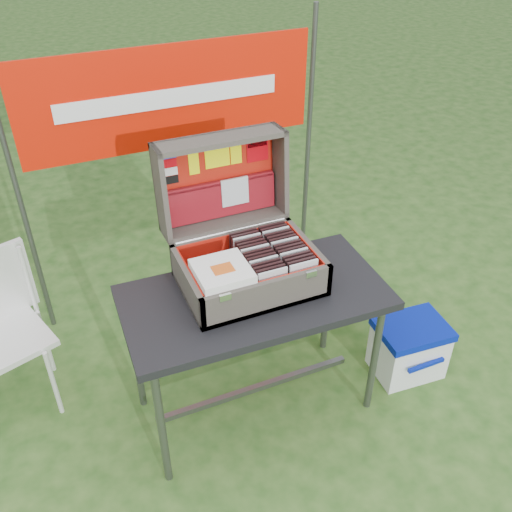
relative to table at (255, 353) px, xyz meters
name	(u,v)px	position (x,y,z in m)	size (l,w,h in m)	color
ground	(251,412)	(-0.04, -0.04, -0.37)	(80.00, 80.00, 0.00)	#224A17
table	(255,353)	(0.00, 0.00, 0.00)	(1.19, 0.59, 0.74)	black
table_top	(255,297)	(0.00, 0.00, 0.35)	(1.19, 0.59, 0.04)	black
table_leg_fl	(162,429)	(-0.53, -0.24, -0.02)	(0.04, 0.04, 0.70)	#59595B
table_leg_fr	(375,357)	(0.53, -0.24, -0.02)	(0.04, 0.04, 0.70)	#59595B
table_leg_bl	(136,355)	(-0.53, 0.24, -0.02)	(0.04, 0.04, 0.70)	#59595B
table_leg_br	(327,300)	(0.53, 0.24, -0.02)	(0.04, 0.04, 0.70)	#59595B
table_brace	(255,388)	(0.00, 0.00, -0.25)	(1.04, 0.03, 0.03)	#59595B
suitcase	(244,224)	(0.00, 0.13, 0.66)	(0.61, 0.59, 0.59)	#635B51
suitcase_base_bottom	(249,282)	(0.00, 0.07, 0.38)	(0.61, 0.43, 0.02)	#635B51
suitcase_base_wall_front	(268,297)	(0.00, -0.13, 0.45)	(0.61, 0.02, 0.16)	#635B51
suitcase_base_wall_back	(233,247)	(0.00, 0.28, 0.45)	(0.61, 0.02, 0.16)	#635B51
suitcase_base_wall_left	(187,286)	(-0.29, 0.07, 0.45)	(0.02, 0.43, 0.16)	#635B51
suitcase_base_wall_right	(307,255)	(0.30, 0.07, 0.45)	(0.02, 0.43, 0.16)	#635B51
suitcase_liner_floor	(249,280)	(0.00, 0.07, 0.40)	(0.56, 0.39, 0.01)	red
suitcase_latch_left	(225,297)	(-0.19, -0.14, 0.52)	(0.05, 0.01, 0.03)	silver
suitcase_latch_right	(311,274)	(0.20, -0.14, 0.52)	(0.05, 0.01, 0.03)	silver
suitcase_hinge	(231,231)	(0.00, 0.29, 0.53)	(0.02, 0.02, 0.55)	silver
suitcase_lid_back	(217,177)	(0.00, 0.46, 0.74)	(0.61, 0.43, 0.02)	#635B51
suitcase_lid_rim_far	(219,139)	(0.00, 0.41, 0.95)	(0.61, 0.02, 0.16)	#635B51
suitcase_lid_rim_near	(225,221)	(0.00, 0.37, 0.54)	(0.61, 0.02, 0.16)	#635B51
suitcase_lid_rim_left	(161,194)	(-0.29, 0.39, 0.74)	(0.02, 0.43, 0.16)	#635B51
suitcase_lid_rim_right	(280,171)	(0.30, 0.39, 0.74)	(0.02, 0.43, 0.16)	#635B51
suitcase_lid_liner	(218,178)	(0.00, 0.44, 0.74)	(0.56, 0.38, 0.01)	red
suitcase_liner_wall_front	(267,293)	(0.00, -0.12, 0.46)	(0.56, 0.01, 0.14)	red
suitcase_liner_wall_back	(234,246)	(0.00, 0.26, 0.46)	(0.56, 0.01, 0.14)	red
suitcase_liner_wall_left	(190,283)	(-0.27, 0.07, 0.46)	(0.01, 0.39, 0.14)	red
suitcase_liner_wall_right	(304,254)	(0.28, 0.07, 0.46)	(0.01, 0.39, 0.14)	red
suitcase_lid_pocket	(221,199)	(0.00, 0.42, 0.64)	(0.54, 0.17, 0.03)	maroon
suitcase_pocket_edge	(220,183)	(0.00, 0.42, 0.73)	(0.53, 0.02, 0.02)	maroon
suitcase_pocket_cd	(235,192)	(0.07, 0.40, 0.67)	(0.14, 0.14, 0.01)	silver
lid_sticker_cc_a	(169,155)	(-0.22, 0.45, 0.90)	(0.06, 0.04, 0.00)	#1933B2
lid_sticker_cc_b	(170,163)	(-0.22, 0.45, 0.86)	(0.06, 0.04, 0.00)	#BC030C
lid_sticker_cc_c	(171,171)	(-0.22, 0.44, 0.82)	(0.06, 0.04, 0.00)	white
lid_sticker_cc_d	(172,180)	(-0.22, 0.44, 0.78)	(0.06, 0.04, 0.00)	black
lid_card_neon_tall	(194,162)	(-0.11, 0.45, 0.84)	(0.05, 0.12, 0.00)	#E9EC09
lid_card_neon_main	(217,158)	(0.00, 0.45, 0.84)	(0.12, 0.09, 0.00)	#E9EC09
lid_card_neon_small	(236,154)	(0.10, 0.45, 0.84)	(0.05, 0.09, 0.00)	#E9EC09
lid_sticker_band	(257,150)	(0.21, 0.45, 0.84)	(0.11, 0.11, 0.00)	#BC030C
lid_sticker_band_bar	(257,144)	(0.21, 0.45, 0.87)	(0.10, 0.02, 0.00)	black
cd_left_0	(273,285)	(0.04, -0.09, 0.48)	(0.13, 0.01, 0.15)	silver
cd_left_1	(270,282)	(0.04, -0.07, 0.48)	(0.13, 0.01, 0.15)	black
cd_left_2	(268,279)	(0.04, -0.05, 0.48)	(0.13, 0.01, 0.15)	black
cd_left_3	(266,276)	(0.04, -0.02, 0.48)	(0.13, 0.01, 0.15)	black
cd_left_4	(264,273)	(0.04, 0.00, 0.48)	(0.13, 0.01, 0.15)	silver
cd_left_5	(261,270)	(0.04, 0.02, 0.48)	(0.13, 0.01, 0.15)	black
cd_left_6	(259,267)	(0.04, 0.05, 0.48)	(0.13, 0.01, 0.15)	black
cd_left_7	(257,264)	(0.04, 0.07, 0.48)	(0.13, 0.01, 0.15)	black
cd_left_8	(255,261)	(0.04, 0.10, 0.48)	(0.13, 0.01, 0.15)	silver
cd_left_9	(253,258)	(0.04, 0.12, 0.48)	(0.13, 0.01, 0.15)	black
cd_left_10	(251,255)	(0.04, 0.14, 0.48)	(0.13, 0.01, 0.15)	black
cd_left_11	(249,253)	(0.04, 0.17, 0.48)	(0.13, 0.01, 0.15)	black
cd_left_12	(247,250)	(0.04, 0.19, 0.48)	(0.13, 0.01, 0.15)	silver
cd_left_13	(245,247)	(0.04, 0.22, 0.48)	(0.13, 0.01, 0.15)	black
cd_left_14	(243,245)	(0.04, 0.24, 0.48)	(0.13, 0.01, 0.15)	black
cd_right_0	(303,277)	(0.19, -0.09, 0.48)	(0.13, 0.01, 0.15)	silver
cd_right_1	(301,274)	(0.19, -0.07, 0.48)	(0.13, 0.01, 0.15)	black
cd_right_2	(298,271)	(0.19, -0.05, 0.48)	(0.13, 0.01, 0.15)	black
cd_right_3	(296,268)	(0.19, -0.02, 0.48)	(0.13, 0.01, 0.15)	black
cd_right_4	(293,265)	(0.19, 0.00, 0.48)	(0.13, 0.01, 0.15)	silver
cd_right_5	(291,262)	(0.19, 0.02, 0.48)	(0.13, 0.01, 0.15)	black
cd_right_6	(289,259)	(0.19, 0.05, 0.48)	(0.13, 0.01, 0.15)	black
cd_right_7	(286,256)	(0.19, 0.07, 0.48)	(0.13, 0.01, 0.15)	black
cd_right_8	(284,254)	(0.19, 0.10, 0.48)	(0.13, 0.01, 0.15)	silver
cd_right_9	(282,251)	(0.19, 0.12, 0.48)	(0.13, 0.01, 0.15)	black
cd_right_10	(280,248)	(0.19, 0.14, 0.48)	(0.13, 0.01, 0.15)	black
cd_right_11	(278,245)	(0.19, 0.17, 0.48)	(0.13, 0.01, 0.15)	black
cd_right_12	(276,243)	(0.19, 0.19, 0.48)	(0.13, 0.01, 0.15)	silver
cd_right_13	(273,240)	(0.19, 0.22, 0.48)	(0.13, 0.01, 0.15)	black
cd_right_14	(271,238)	(0.19, 0.24, 0.48)	(0.13, 0.01, 0.15)	black
songbook_0	(222,274)	(-0.15, -0.01, 0.54)	(0.23, 0.23, 0.01)	white
songbook_1	(222,273)	(-0.15, -0.01, 0.54)	(0.23, 0.23, 0.01)	white
songbook_2	(222,272)	(-0.15, -0.01, 0.55)	(0.23, 0.23, 0.01)	white
songbook_3	(222,271)	(-0.15, -0.01, 0.55)	(0.23, 0.23, 0.01)	white
songbook_4	(222,270)	(-0.15, -0.01, 0.56)	(0.23, 0.23, 0.01)	white
songbook_5	(222,269)	(-0.15, -0.01, 0.56)	(0.23, 0.23, 0.01)	white
songbook_6	(222,268)	(-0.15, -0.01, 0.57)	(0.23, 0.23, 0.01)	white
songbook_graphic	(223,269)	(-0.15, -0.02, 0.57)	(0.09, 0.07, 0.00)	#D85919
cooler	(409,348)	(0.86, -0.10, -0.21)	(0.37, 0.28, 0.33)	white
cooler_body	(408,351)	(0.86, -0.10, -0.23)	(0.35, 0.26, 0.28)	white
cooler_lid	(413,329)	(0.86, -0.10, -0.07)	(0.37, 0.28, 0.04)	#041799
cooler_handle	(426,365)	(0.86, -0.25, -0.20)	(0.22, 0.02, 0.02)	#041799
chair	(7,342)	(-1.09, 0.51, 0.04)	(0.38, 0.41, 0.83)	silver
chair_seat	(6,340)	(-1.09, 0.51, 0.05)	(0.38, 0.38, 0.03)	silver
chair_leg_fr	(54,383)	(-0.93, 0.35, -0.16)	(0.02, 0.02, 0.42)	silver
chair_leg_br	(46,342)	(-0.93, 0.67, -0.16)	(0.02, 0.02, 0.42)	silver
chair_upright_right	(28,280)	(-0.93, 0.69, 0.25)	(0.02, 0.02, 0.39)	silver
cardboard_box	(332,296)	(0.68, 0.42, -0.18)	(0.37, 0.06, 0.38)	#A0804F
banner_post_left	(21,203)	(-0.89, 1.06, 0.48)	(0.03, 0.03, 1.70)	#59595B
banner_post_right	(308,148)	(0.81, 1.06, 0.48)	(0.03, 0.03, 1.70)	#59595B
banner	(170,97)	(-0.04, 1.05, 0.93)	(1.60, 0.01, 0.55)	red
banner_text	(171,98)	(-0.04, 1.04, 0.93)	(1.20, 0.00, 0.10)	white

